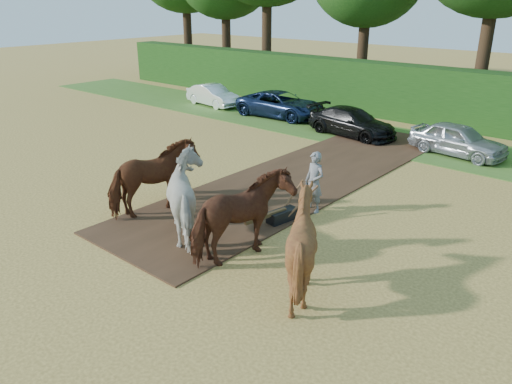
{
  "coord_description": "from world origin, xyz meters",
  "views": [
    {
      "loc": [
        11.86,
        -8.0,
        6.49
      ],
      "look_at": [
        3.44,
        1.82,
        1.4
      ],
      "focal_mm": 35.0,
      "sensor_mm": 36.0,
      "label": 1
    }
  ],
  "objects_px": {
    "spectator_near": "(182,174)",
    "parked_cars": "(407,129)",
    "spectator_far": "(175,170)",
    "plough_team": "(219,206)"
  },
  "relations": [
    {
      "from": "spectator_near",
      "to": "parked_cars",
      "type": "height_order",
      "value": "spectator_near"
    },
    {
      "from": "spectator_far",
      "to": "plough_team",
      "type": "distance_m",
      "value": 4.2
    },
    {
      "from": "spectator_near",
      "to": "plough_team",
      "type": "bearing_deg",
      "value": -110.01
    },
    {
      "from": "spectator_near",
      "to": "plough_team",
      "type": "xyz_separation_m",
      "value": [
        3.26,
        -1.53,
        0.22
      ]
    },
    {
      "from": "spectator_near",
      "to": "parked_cars",
      "type": "distance_m",
      "value": 11.93
    },
    {
      "from": "spectator_far",
      "to": "plough_team",
      "type": "xyz_separation_m",
      "value": [
        3.82,
        -1.71,
        0.27
      ]
    },
    {
      "from": "parked_cars",
      "to": "plough_team",
      "type": "bearing_deg",
      "value": -87.33
    },
    {
      "from": "spectator_near",
      "to": "parked_cars",
      "type": "bearing_deg",
      "value": -7.78
    },
    {
      "from": "parked_cars",
      "to": "spectator_far",
      "type": "bearing_deg",
      "value": -105.65
    },
    {
      "from": "spectator_far",
      "to": "spectator_near",
      "type": "bearing_deg",
      "value": -95.29
    }
  ]
}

